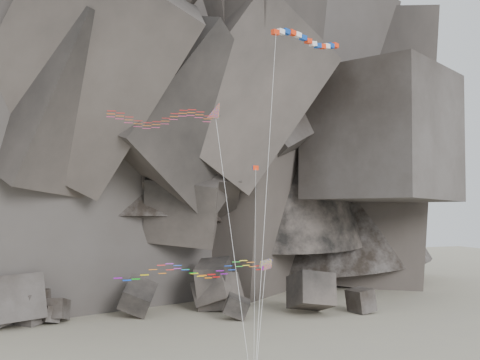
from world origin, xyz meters
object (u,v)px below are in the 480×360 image
object	(u,v)px
delta_kite	(157,117)
banner_kite	(307,42)
parafoil_kite	(189,270)
pennant_kite	(255,200)

from	to	relation	value
delta_kite	banner_kite	distance (m)	17.16
banner_kite	delta_kite	bearing A→B (deg)	165.86
banner_kite	parafoil_kite	bearing A→B (deg)	173.80
banner_kite	pennant_kite	world-z (taller)	banner_kite
delta_kite	pennant_kite	distance (m)	10.86
banner_kite	parafoil_kite	world-z (taller)	banner_kite
parafoil_kite	delta_kite	bearing A→B (deg)	119.02
delta_kite	parafoil_kite	xyz separation A→B (m)	(2.37, -1.49, -12.70)
delta_kite	parafoil_kite	world-z (taller)	delta_kite
banner_kite	parafoil_kite	distance (m)	24.65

